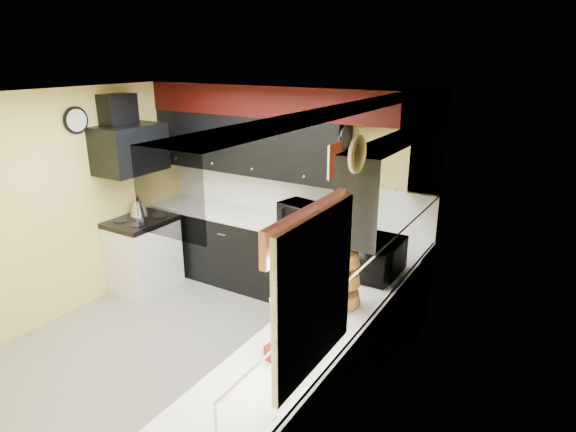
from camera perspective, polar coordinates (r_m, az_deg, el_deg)
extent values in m
plane|color=gray|center=(5.08, -10.70, -15.55)|extent=(3.60, 3.60, 0.00)
cube|color=#E0C666|center=(5.88, 0.21, 3.07)|extent=(3.60, 0.06, 2.50)
cube|color=#E0C666|center=(3.62, 10.14, -7.57)|extent=(0.06, 3.60, 2.50)
cube|color=#E0C666|center=(5.83, -24.84, 1.18)|extent=(0.06, 3.60, 2.50)
cube|color=white|center=(4.23, -12.77, 13.74)|extent=(3.60, 3.60, 0.06)
cube|color=black|center=(5.91, -1.30, -5.10)|extent=(3.60, 0.60, 0.90)
cube|color=black|center=(3.91, 3.40, -18.92)|extent=(0.60, 3.00, 0.90)
cube|color=white|center=(5.74, -1.34, -0.80)|extent=(3.62, 0.64, 0.04)
cube|color=white|center=(3.64, 3.54, -13.05)|extent=(0.64, 3.02, 0.04)
cube|color=white|center=(5.89, 0.16, 2.49)|extent=(3.60, 0.02, 0.50)
cube|color=white|center=(3.65, 9.94, -8.38)|extent=(0.02, 3.60, 0.50)
cube|color=black|center=(5.88, -4.90, 8.51)|extent=(2.60, 0.35, 0.70)
cube|color=black|center=(4.29, 12.79, 4.28)|extent=(0.35, 1.80, 0.70)
cube|color=black|center=(5.53, -0.77, 13.42)|extent=(3.60, 0.36, 0.35)
cube|color=black|center=(3.19, 7.00, 9.41)|extent=(0.36, 3.24, 0.35)
cube|color=white|center=(6.30, -16.70, -4.56)|extent=(0.60, 0.75, 0.86)
cube|color=black|center=(6.14, -17.10, -0.61)|extent=(0.62, 0.77, 0.06)
cube|color=black|center=(5.96, -18.24, 7.58)|extent=(0.50, 0.78, 0.55)
cube|color=black|center=(6.00, -19.49, 11.59)|extent=(0.24, 0.40, 0.40)
cube|color=red|center=(2.61, 2.32, -1.07)|extent=(0.04, 0.88, 0.20)
cube|color=white|center=(4.94, 5.53, 6.53)|extent=(0.03, 0.26, 0.35)
imported|color=black|center=(5.51, 1.59, 0.14)|extent=(0.56, 0.50, 0.28)
imported|color=black|center=(4.39, 10.45, -4.92)|extent=(0.39, 0.57, 0.32)
cylinder|color=white|center=(5.30, 6.93, -1.59)|extent=(0.17, 0.17, 0.14)
cube|color=black|center=(5.32, 5.97, -0.92)|extent=(0.11, 0.15, 0.23)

